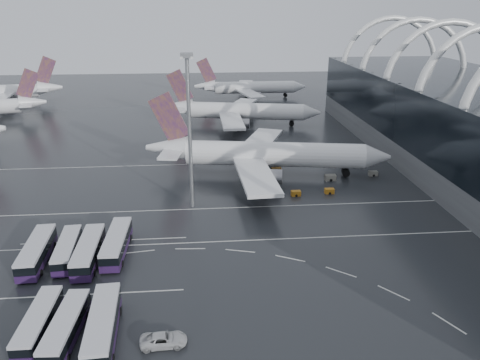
{
  "coord_description": "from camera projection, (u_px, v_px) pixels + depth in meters",
  "views": [
    {
      "loc": [
        -6.92,
        -73.32,
        38.13
      ],
      "look_at": [
        0.26,
        9.05,
        7.0
      ],
      "focal_mm": 35.0,
      "sensor_mm": 36.0,
      "label": 1
    }
  ],
  "objects": [
    {
      "name": "ground",
      "position": [
        243.0,
        235.0,
        82.36
      ],
      "size": [
        420.0,
        420.0,
        0.0
      ],
      "primitive_type": "plane",
      "color": "black",
      "rests_on": "ground"
    },
    {
      "name": "lane_marking_near",
      "position": [
        244.0,
        240.0,
        80.49
      ],
      "size": [
        120.0,
        0.25,
        0.01
      ],
      "primitive_type": "cube",
      "color": "beige",
      "rests_on": "ground"
    },
    {
      "name": "lane_marking_mid",
      "position": [
        237.0,
        208.0,
        93.54
      ],
      "size": [
        120.0,
        0.25,
        0.01
      ],
      "primitive_type": "cube",
      "color": "beige",
      "rests_on": "ground"
    },
    {
      "name": "lane_marking_far",
      "position": [
        228.0,
        163.0,
        119.65
      ],
      "size": [
        120.0,
        0.25,
        0.01
      ],
      "primitive_type": "cube",
      "color": "beige",
      "rests_on": "ground"
    },
    {
      "name": "bus_bay_line_south",
      "position": [
        83.0,
        295.0,
        65.49
      ],
      "size": [
        28.0,
        0.25,
        0.01
      ],
      "primitive_type": "cube",
      "color": "beige",
      "rests_on": "ground"
    },
    {
      "name": "bus_bay_line_north",
      "position": [
        104.0,
        241.0,
        80.4
      ],
      "size": [
        28.0,
        0.25,
        0.01
      ],
      "primitive_type": "cube",
      "color": "beige",
      "rests_on": "ground"
    },
    {
      "name": "airliner_main",
      "position": [
        262.0,
        155.0,
        110.19
      ],
      "size": [
        57.61,
        49.94,
        19.54
      ],
      "rotation": [
        0.0,
        0.0,
        -0.16
      ],
      "color": "white",
      "rests_on": "ground"
    },
    {
      "name": "airliner_gate_b",
      "position": [
        239.0,
        111.0,
        156.31
      ],
      "size": [
        52.4,
        46.42,
        18.26
      ],
      "rotation": [
        0.0,
        0.0,
        -0.19
      ],
      "color": "white",
      "rests_on": "ground"
    },
    {
      "name": "airliner_gate_c",
      "position": [
        249.0,
        88.0,
        201.71
      ],
      "size": [
        48.36,
        44.81,
        17.29
      ],
      "rotation": [
        0.0,
        0.0,
        0.01
      ],
      "color": "white",
      "rests_on": "ground"
    },
    {
      "name": "jet_remote_far",
      "position": [
        10.0,
        91.0,
        190.47
      ],
      "size": [
        43.02,
        34.76,
        18.71
      ],
      "rotation": [
        0.0,
        0.0,
        3.29
      ],
      "color": "white",
      "rests_on": "ground"
    },
    {
      "name": "bus_row_near_a",
      "position": [
        37.0,
        251.0,
        73.22
      ],
      "size": [
        3.75,
        13.7,
        3.34
      ],
      "rotation": [
        0.0,
        0.0,
        1.62
      ],
      "color": "#2F143F",
      "rests_on": "ground"
    },
    {
      "name": "bus_row_near_b",
      "position": [
        67.0,
        249.0,
        74.17
      ],
      "size": [
        3.66,
        12.47,
        3.03
      ],
      "rotation": [
        0.0,
        0.0,
        1.64
      ],
      "color": "#2F143F",
      "rests_on": "ground"
    },
    {
      "name": "bus_row_near_c",
      "position": [
        89.0,
        251.0,
        73.31
      ],
      "size": [
        3.44,
        13.58,
        3.33
      ],
      "rotation": [
        0.0,
        0.0,
        1.59
      ],
      "color": "#2F143F",
      "rests_on": "ground"
    },
    {
      "name": "bus_row_near_d",
      "position": [
        117.0,
        243.0,
        75.8
      ],
      "size": [
        3.43,
        13.59,
        3.33
      ],
      "rotation": [
        0.0,
        0.0,
        1.55
      ],
      "color": "#2F143F",
      "rests_on": "ground"
    },
    {
      "name": "bus_row_far_a",
      "position": [
        39.0,
        322.0,
        57.23
      ],
      "size": [
        3.03,
        12.04,
        2.95
      ],
      "rotation": [
        0.0,
        0.0,
        1.55
      ],
      "color": "#2F143F",
      "rests_on": "ground"
    },
    {
      "name": "bus_row_far_b",
      "position": [
        66.0,
        328.0,
        56.26
      ],
      "size": [
        3.49,
        12.4,
        3.02
      ],
      "rotation": [
        0.0,
        0.0,
        1.51
      ],
      "color": "#2F143F",
      "rests_on": "ground"
    },
    {
      "name": "bus_row_far_c",
      "position": [
        103.0,
        326.0,
        56.28
      ],
      "size": [
        3.94,
        13.94,
        3.39
      ],
      "rotation": [
        0.0,
        0.0,
        1.63
      ],
      "color": "#2F143F",
      "rests_on": "ground"
    },
    {
      "name": "van_curve_a",
      "position": [
        164.0,
        340.0,
        55.53
      ],
      "size": [
        5.69,
        2.82,
        1.55
      ],
      "primitive_type": "imported",
      "rotation": [
        0.0,
        0.0,
        1.61
      ],
      "color": "silver",
      "rests_on": "ground"
    },
    {
      "name": "floodlight_mast",
      "position": [
        189.0,
        114.0,
        87.61
      ],
      "size": [
        2.3,
        2.3,
        29.97
      ],
      "color": "gray",
      "rests_on": "ground"
    },
    {
      "name": "gse_cart_belly_a",
      "position": [
        329.0,
        191.0,
        100.41
      ],
      "size": [
        1.99,
        1.18,
        1.09
      ],
      "primitive_type": "cube",
      "color": "#AA6916",
      "rests_on": "ground"
    },
    {
      "name": "gse_cart_belly_b",
      "position": [
        330.0,
        178.0,
        107.8
      ],
      "size": [
        2.46,
        1.45,
        1.34
      ],
      "primitive_type": "cube",
      "color": "slate",
      "rests_on": "ground"
    },
    {
      "name": "gse_cart_belly_c",
      "position": [
        296.0,
        193.0,
        99.17
      ],
      "size": [
        2.0,
        1.18,
        1.09
      ],
      "primitive_type": "cube",
      "color": "#AA6916",
      "rests_on": "ground"
    },
    {
      "name": "gse_cart_belly_d",
      "position": [
        373.0,
        173.0,
        110.81
      ],
      "size": [
        2.04,
        1.21,
        1.11
      ],
      "primitive_type": "cube",
      "color": "slate",
      "rests_on": "ground"
    },
    {
      "name": "gse_cart_belly_e",
      "position": [
        276.0,
        170.0,
        112.61
      ],
      "size": [
        2.29,
        1.35,
        1.25
      ],
      "primitive_type": "cube",
      "color": "#AA6916",
      "rests_on": "ground"
    }
  ]
}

